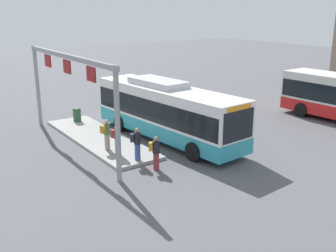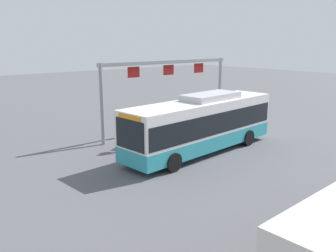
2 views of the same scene
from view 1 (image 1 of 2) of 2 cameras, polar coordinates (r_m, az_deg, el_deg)
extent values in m
plane|color=#56565B|center=(23.62, -0.18, -1.88)|extent=(120.00, 120.00, 0.00)
cube|color=#9E9E99|center=(23.89, -9.89, -1.71)|extent=(10.00, 2.80, 0.16)
cube|color=teal|center=(23.38, -0.18, -0.07)|extent=(10.95, 3.39, 0.85)
cube|color=white|center=(23.03, -0.18, 3.21)|extent=(10.95, 3.39, 1.90)
cube|color=black|center=(23.08, -0.18, 2.72)|extent=(10.74, 3.41, 1.20)
cube|color=black|center=(19.33, 10.08, 0.04)|extent=(0.22, 2.12, 1.50)
cube|color=#B7B7BC|center=(23.42, -1.45, 6.25)|extent=(3.91, 2.06, 0.36)
cube|color=orange|center=(19.16, 10.05, 2.52)|extent=(0.27, 1.75, 0.28)
cylinder|color=black|center=(21.80, 8.30, -2.26)|extent=(1.02, 0.38, 1.00)
cylinder|color=black|center=(20.16, 3.70, -3.68)|extent=(1.02, 0.38, 1.00)
cylinder|color=black|center=(26.58, -2.57, 1.33)|extent=(1.02, 0.38, 1.00)
cylinder|color=black|center=(25.26, -6.90, 0.42)|extent=(1.02, 0.38, 1.00)
cylinder|color=black|center=(29.90, 18.51, 2.20)|extent=(1.01, 0.34, 1.00)
cylinder|color=black|center=(31.87, 20.99, 2.80)|extent=(1.01, 0.34, 1.00)
cylinder|color=#334C8C|center=(19.89, -4.37, -3.72)|extent=(0.38, 0.38, 0.85)
cylinder|color=black|center=(19.65, -4.42, -1.74)|extent=(0.46, 0.46, 0.60)
sphere|color=#9E755B|center=(19.53, -4.45, -0.59)|extent=(0.22, 0.22, 0.22)
cube|color=#26262D|center=(19.64, -5.18, -1.68)|extent=(0.33, 0.29, 0.40)
cylinder|color=maroon|center=(19.10, -1.69, -5.07)|extent=(0.39, 0.39, 0.85)
cylinder|color=black|center=(18.84, -1.71, -3.02)|extent=(0.47, 0.47, 0.60)
sphere|color=#9E755B|center=(18.71, -1.72, -1.83)|extent=(0.22, 0.22, 0.22)
cube|color=#BF7F1E|center=(18.83, -2.50, -2.94)|extent=(0.33, 0.30, 0.40)
cylinder|color=gray|center=(21.53, -8.68, -2.28)|extent=(0.34, 0.34, 0.85)
cylinder|color=#476B4C|center=(21.31, -8.76, -0.43)|extent=(0.41, 0.41, 0.60)
sphere|color=tan|center=(21.19, -8.81, 0.63)|extent=(0.22, 0.22, 0.22)
cube|color=#BF7F1E|center=(21.14, -9.30, -0.50)|extent=(0.31, 0.24, 0.40)
cylinder|color=#476B4C|center=(20.74, -7.19, -2.95)|extent=(0.28, 0.28, 0.85)
cylinder|color=#476B4C|center=(20.51, -7.26, -1.04)|extent=(0.34, 0.34, 0.60)
sphere|color=#9E755B|center=(20.39, -7.30, 0.06)|extent=(0.22, 0.22, 0.22)
cube|color=maroon|center=(20.39, -7.91, -1.08)|extent=(0.28, 0.18, 0.40)
cylinder|color=gray|center=(27.18, -18.15, 5.41)|extent=(0.24, 0.24, 5.20)
cylinder|color=gray|center=(17.26, -7.23, 0.07)|extent=(0.24, 0.24, 5.20)
cube|color=gray|center=(21.70, -14.35, 9.66)|extent=(11.32, 0.20, 0.24)
cube|color=maroon|center=(24.58, -16.81, 8.92)|extent=(0.90, 0.08, 0.70)
cube|color=maroon|center=(21.77, -14.24, 8.22)|extent=(0.90, 0.08, 0.70)
cube|color=maroon|center=(19.02, -10.94, 7.30)|extent=(0.90, 0.08, 0.70)
cylinder|color=#2D5133|center=(27.31, -12.88, 1.58)|extent=(0.52, 0.52, 0.90)
camera|label=2|loc=(27.64, 48.18, 9.10)|focal=38.36mm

